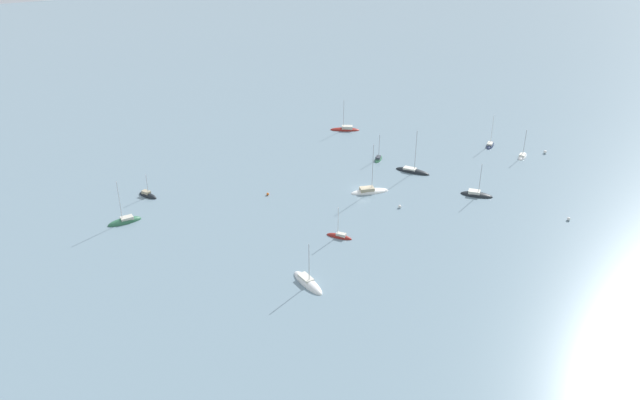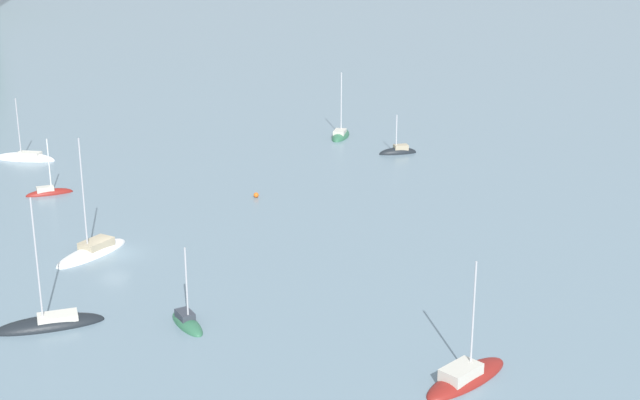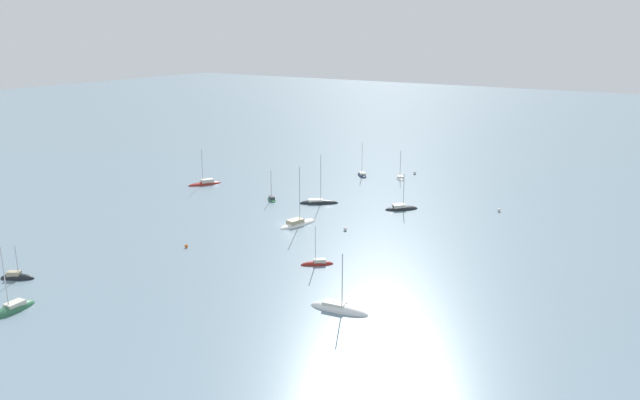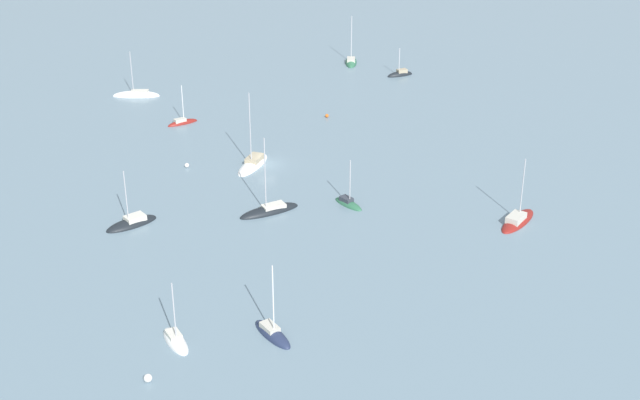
{
  "view_description": "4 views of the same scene",
  "coord_description": "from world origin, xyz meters",
  "views": [
    {
      "loc": [
        64.3,
        106.55,
        60.21
      ],
      "look_at": [
        13.55,
        5.55,
        2.88
      ],
      "focal_mm": 35.0,
      "sensor_mm": 36.0,
      "label": 1
    },
    {
      "loc": [
        -68.38,
        -40.04,
        29.91
      ],
      "look_at": [
        9.58,
        -17.16,
        3.89
      ],
      "focal_mm": 50.0,
      "sensor_mm": 36.0,
      "label": 2
    },
    {
      "loc": [
        90.99,
        65.89,
        35.62
      ],
      "look_at": [
        -6.63,
        2.87,
        3.53
      ],
      "focal_mm": 35.0,
      "sensor_mm": 36.0,
      "label": 3
    },
    {
      "loc": [
        -116.06,
        -20.61,
        51.67
      ],
      "look_at": [
        -15.51,
        -9.48,
        2.34
      ],
      "focal_mm": 50.0,
      "sensor_mm": 36.0,
      "label": 4
    }
  ],
  "objects": [
    {
      "name": "sailboat_6",
      "position": [
        26.84,
        27.41,
        0.07
      ],
      "size": [
        3.17,
        8.4,
        8.92
      ],
      "rotation": [
        0.0,
        0.0,
        1.69
      ],
      "color": "white",
      "rests_on": "ground_plane"
    },
    {
      "name": "mooring_buoy_1",
      "position": [
        -2.22,
        11.19,
        0.33
      ],
      "size": [
        0.66,
        0.66,
        0.66
      ],
      "color": "white",
      "rests_on": "ground_plane"
    },
    {
      "name": "sailboat_5",
      "position": [
        -11.69,
        -12.78,
        0.12
      ],
      "size": [
        4.5,
        4.62,
        6.97
      ],
      "rotation": [
        0.0,
        0.0,
        3.95
      ],
      "color": "#2D6647",
      "rests_on": "ground_plane"
    },
    {
      "name": "mooring_buoy_3",
      "position": [
        -50.99,
        2.74,
        0.4
      ],
      "size": [
        0.81,
        0.81,
        0.81
      ],
      "color": "white",
      "rests_on": "ground_plane"
    },
    {
      "name": "sailboat_7",
      "position": [
        -0.43,
        1.91,
        0.13
      ],
      "size": [
        8.92,
        4.61,
        11.84
      ],
      "rotation": [
        0.0,
        0.0,
        2.89
      ],
      "color": "white",
      "rests_on": "ground_plane"
    },
    {
      "name": "sailboat_8",
      "position": [
        -42.21,
        -7.59,
        0.1
      ],
      "size": [
        5.73,
        5.33,
        8.95
      ],
      "rotation": [
        0.0,
        0.0,
        3.86
      ],
      "color": "#232D4C",
      "rests_on": "ground_plane"
    },
    {
      "name": "sailboat_9",
      "position": [
        50.25,
        -8.25,
        0.09
      ],
      "size": [
        6.85,
        2.63,
        10.01
      ],
      "rotation": [
        0.0,
        0.0,
        0.07
      ],
      "color": "#2D6647",
      "rests_on": "ground_plane"
    },
    {
      "name": "sailboat_2",
      "position": [
        -44.44,
        1.83,
        0.09
      ],
      "size": [
        5.36,
        4.52,
        7.64
      ],
      "rotation": [
        0.0,
        0.0,
        3.76
      ],
      "color": "white",
      "rests_on": "ground_plane"
    },
    {
      "name": "sailboat_0",
      "position": [
        -14.26,
        -34.4,
        0.13
      ],
      "size": [
        8.17,
        6.01,
        9.13
      ],
      "rotation": [
        0.0,
        0.0,
        5.77
      ],
      "color": "maroon",
      "rests_on": "ground_plane"
    },
    {
      "name": "mooring_buoy_2",
      "position": [
        20.1,
        -6.67,
        0.29
      ],
      "size": [
        0.58,
        0.58,
        0.58
      ],
      "color": "orange",
      "rests_on": "ground_plane"
    },
    {
      "name": "mooring_buoy_0",
      "position": [
        -29.52,
        30.98,
        0.35
      ],
      "size": [
        0.69,
        0.69,
        0.69
      ],
      "color": "white",
      "rests_on": "ground_plane"
    },
    {
      "name": "sailboat_3",
      "position": [
        -20.3,
        13.74,
        0.1
      ],
      "size": [
        6.61,
        6.62,
        8.21
      ],
      "rotation": [
        0.0,
        0.0,
        2.35
      ],
      "color": "black",
      "rests_on": "ground_plane"
    },
    {
      "name": "ground_plane",
      "position": [
        0.0,
        0.0,
        0.0
      ],
      "size": [
        600.0,
        600.0,
        0.0
      ],
      "primitive_type": "plane",
      "color": "slate"
    },
    {
      "name": "sailboat_4",
      "position": [
        14.75,
        16.17,
        0.11
      ],
      "size": [
        4.42,
        4.87,
        6.97
      ],
      "rotation": [
        0.0,
        0.0,
        5.41
      ],
      "color": "maroon",
      "rests_on": "ground_plane"
    },
    {
      "name": "sailboat_1",
      "position": [
        -14.93,
        -2.84,
        0.08
      ],
      "size": [
        6.66,
        8.05,
        11.19
      ],
      "rotation": [
        0.0,
        0.0,
        2.19
      ],
      "color": "black",
      "rests_on": "ground_plane"
    },
    {
      "name": "sailboat_10",
      "position": [
        43.49,
        -17.94,
        0.1
      ],
      "size": [
        3.91,
        5.21,
        6.0
      ],
      "rotation": [
        0.0,
        0.0,
        2.09
      ],
      "color": "black",
      "rests_on": "ground_plane"
    }
  ]
}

